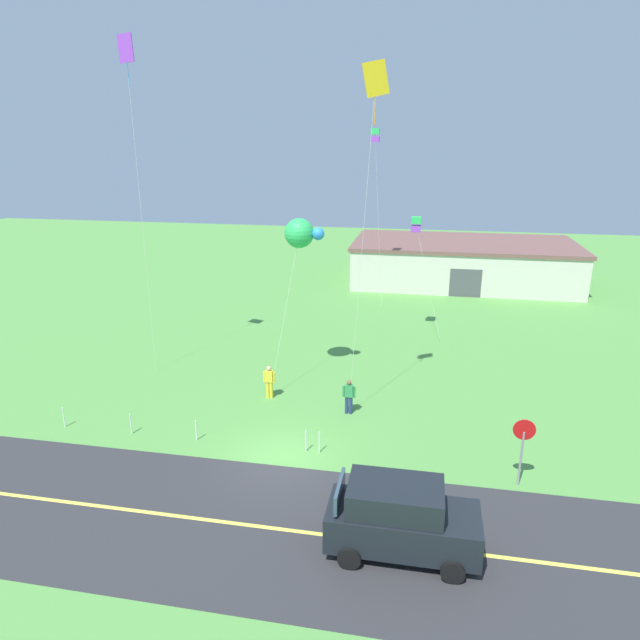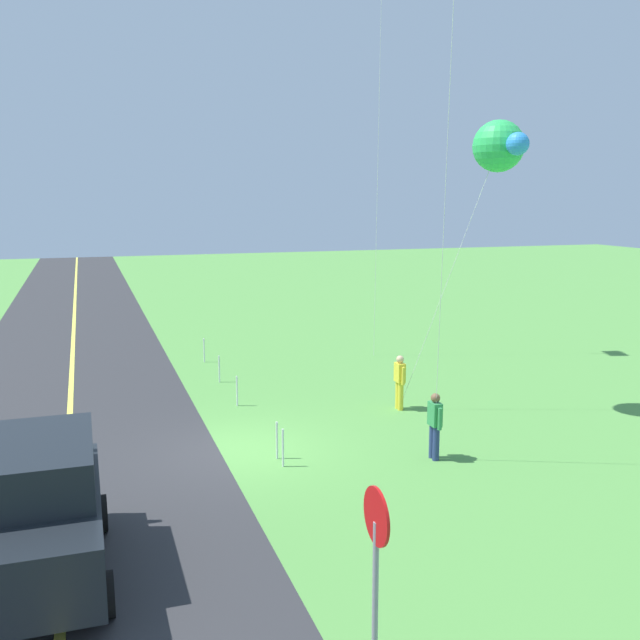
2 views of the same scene
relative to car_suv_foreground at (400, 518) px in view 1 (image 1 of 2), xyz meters
name	(u,v)px [view 1 (image 1 of 2)]	position (x,y,z in m)	size (l,w,h in m)	color
ground_plane	(280,459)	(-4.77, 4.29, -1.20)	(120.00, 120.00, 0.10)	#549342
asphalt_road	(247,525)	(-4.77, 0.29, -1.15)	(120.00, 7.00, 0.00)	#2D2D30
road_centre_stripe	(247,525)	(-4.77, 0.29, -1.15)	(120.00, 0.16, 0.00)	#E5E04C
car_suv_foreground	(400,518)	(0.00, 0.00, 0.00)	(4.40, 2.12, 2.24)	black
stop_sign	(523,439)	(3.94, 4.19, 0.65)	(0.76, 0.08, 2.56)	gray
person_adult_near	(349,396)	(-2.70, 8.50, -0.29)	(0.58, 0.22, 1.60)	navy
person_adult_companion	(269,381)	(-6.60, 9.39, -0.29)	(0.58, 0.22, 1.60)	yellow
kite_red_low	(375,88)	(-1.89, 8.27, 12.28)	(1.34, 0.59, 14.44)	silver
kite_blue_mid	(301,233)	(-5.55, 11.73, 6.30)	(2.19, 3.05, 8.16)	silver
kite_yellow_high	(416,225)	(-0.38, 19.34, 5.79)	(2.12, 0.90, 7.39)	silver
kite_green_far	(375,136)	(-3.46, 25.16, 10.74)	(1.03, 1.09, 12.37)	silver
kite_pink_drift	(126,58)	(-13.47, 11.60, 14.00)	(0.90, 0.35, 16.17)	silver
warehouse_distant	(463,262)	(3.40, 34.63, 0.60)	(18.36, 10.20, 3.50)	beige
fence_post_0	(64,417)	(-14.36, 4.99, -0.70)	(0.05, 0.05, 0.90)	silver
fence_post_1	(131,424)	(-11.29, 4.99, -0.70)	(0.05, 0.05, 0.90)	silver
fence_post_2	(196,430)	(-8.43, 4.99, -0.70)	(0.05, 0.05, 0.90)	silver
fence_post_3	(306,441)	(-3.89, 4.99, -0.70)	(0.05, 0.05, 0.90)	silver
fence_post_4	(319,442)	(-3.36, 4.99, -0.70)	(0.05, 0.05, 0.90)	silver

